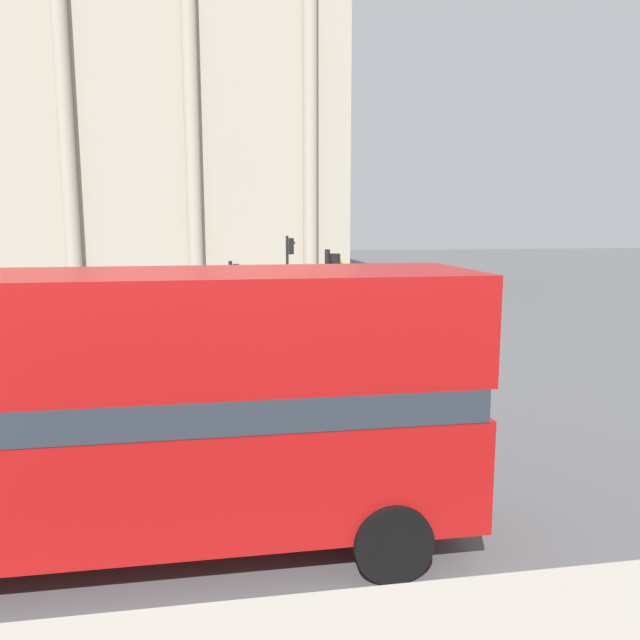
% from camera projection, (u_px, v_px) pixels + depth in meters
% --- Properties ---
extents(double_decker_bus, '(10.19, 2.77, 4.13)m').
position_uv_depth(double_decker_bus, '(115.00, 402.00, 8.71)').
color(double_decker_bus, black).
rests_on(double_decker_bus, ground_plane).
extents(plaza_building_left, '(27.93, 14.24, 25.25)m').
position_uv_depth(plaza_building_left, '(141.00, 108.00, 43.69)').
color(plaza_building_left, '#B2A893').
rests_on(plaza_building_left, ground_plane).
extents(traffic_light_near, '(0.42, 0.24, 4.18)m').
position_uv_depth(traffic_light_near, '(330.00, 312.00, 14.55)').
color(traffic_light_near, black).
rests_on(traffic_light_near, ground_plane).
extents(traffic_light_mid, '(0.42, 0.24, 3.55)m').
position_uv_depth(traffic_light_mid, '(234.00, 299.00, 20.20)').
color(traffic_light_mid, black).
rests_on(traffic_light_mid, ground_plane).
extents(traffic_light_far, '(0.42, 0.24, 4.19)m').
position_uv_depth(traffic_light_far, '(289.00, 270.00, 27.16)').
color(traffic_light_far, black).
rests_on(traffic_light_far, ground_plane).
extents(car_black, '(4.20, 1.93, 1.35)m').
position_uv_depth(car_black, '(285.00, 324.00, 25.29)').
color(car_black, black).
rests_on(car_black, ground_plane).
extents(car_navy, '(4.20, 1.93, 1.35)m').
position_uv_depth(car_navy, '(298.00, 335.00, 22.71)').
color(car_navy, black).
rests_on(car_navy, ground_plane).
extents(pedestrian_black, '(0.32, 0.32, 1.79)m').
position_uv_depth(pedestrian_black, '(205.00, 294.00, 32.90)').
color(pedestrian_black, '#282B33').
rests_on(pedestrian_black, ground_plane).
extents(pedestrian_blue, '(0.32, 0.32, 1.61)m').
position_uv_depth(pedestrian_blue, '(203.00, 326.00, 23.38)').
color(pedestrian_blue, '#282B33').
rests_on(pedestrian_blue, ground_plane).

